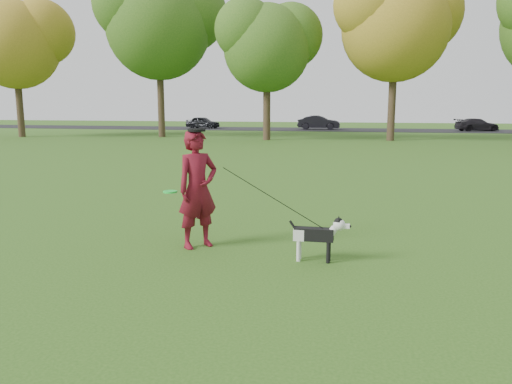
% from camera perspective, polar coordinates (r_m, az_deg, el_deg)
% --- Properties ---
extents(ground, '(120.00, 120.00, 0.00)m').
position_cam_1_polar(ground, '(7.79, -4.37, -7.36)').
color(ground, '#285116').
rests_on(ground, ground).
extents(road, '(120.00, 7.00, 0.02)m').
position_cam_1_polar(road, '(47.24, 9.31, 7.04)').
color(road, black).
rests_on(road, ground).
extents(man, '(0.82, 0.83, 1.93)m').
position_cam_1_polar(man, '(8.13, -6.68, 0.32)').
color(man, '#5A0C1D').
rests_on(man, ground).
extents(dog, '(0.92, 0.18, 0.70)m').
position_cam_1_polar(dog, '(7.49, 7.18, -4.72)').
color(dog, black).
rests_on(dog, ground).
extents(car_left, '(3.49, 1.84, 1.13)m').
position_cam_1_polar(car_left, '(49.55, -6.10, 7.91)').
color(car_left, black).
rests_on(car_left, road).
extents(car_mid, '(3.90, 1.36, 1.28)m').
position_cam_1_polar(car_mid, '(47.33, 7.20, 7.89)').
color(car_mid, black).
rests_on(car_mid, road).
extents(car_right, '(4.04, 2.54, 1.09)m').
position_cam_1_polar(car_right, '(48.22, 23.94, 7.04)').
color(car_right, black).
rests_on(car_right, road).
extents(man_held_items, '(2.67, 0.52, 1.47)m').
position_cam_1_polar(man_held_items, '(7.62, 1.95, -0.67)').
color(man_held_items, '#1CE540').
rests_on(man_held_items, ground).
extents(tree_row, '(51.74, 8.86, 12.01)m').
position_cam_1_polar(tree_row, '(33.78, 5.99, 18.58)').
color(tree_row, '#38281C').
rests_on(tree_row, ground).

